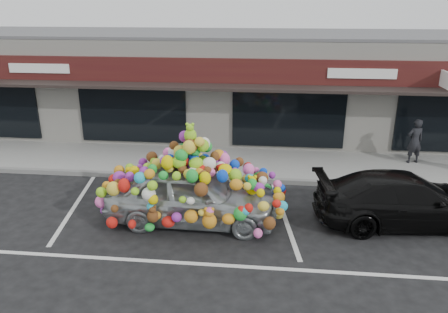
# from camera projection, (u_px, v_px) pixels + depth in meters

# --- Properties ---
(ground) EXTENTS (90.00, 90.00, 0.00)m
(ground) POSITION_uv_depth(u_px,v_px,m) (183.00, 215.00, 12.06)
(ground) COLOR black
(ground) RESTS_ON ground
(shop_building) EXTENTS (24.00, 7.20, 4.31)m
(shop_building) POSITION_uv_depth(u_px,v_px,m) (218.00, 83.00, 19.22)
(shop_building) COLOR white
(shop_building) RESTS_ON ground
(sidewalk) EXTENTS (26.00, 3.00, 0.15)m
(sidewalk) POSITION_uv_depth(u_px,v_px,m) (204.00, 162.00, 15.78)
(sidewalk) COLOR gray
(sidewalk) RESTS_ON ground
(kerb) EXTENTS (26.00, 0.18, 0.16)m
(kerb) POSITION_uv_depth(u_px,v_px,m) (197.00, 178.00, 14.37)
(kerb) COLOR slate
(kerb) RESTS_ON ground
(parking_stripe_left) EXTENTS (0.73, 4.37, 0.01)m
(parking_stripe_left) POSITION_uv_depth(u_px,v_px,m) (75.00, 206.00, 12.56)
(parking_stripe_left) COLOR silver
(parking_stripe_left) RESTS_ON ground
(parking_stripe_mid) EXTENTS (0.73, 4.37, 0.01)m
(parking_stripe_mid) POSITION_uv_depth(u_px,v_px,m) (284.00, 217.00, 11.97)
(parking_stripe_mid) COLOR silver
(parking_stripe_mid) RESTS_ON ground
(lane_line) EXTENTS (14.00, 0.12, 0.01)m
(lane_line) POSITION_uv_depth(u_px,v_px,m) (251.00, 267.00, 9.71)
(lane_line) COLOR silver
(lane_line) RESTS_ON ground
(toy_car) EXTENTS (3.26, 4.84, 2.80)m
(toy_car) POSITION_uv_depth(u_px,v_px,m) (192.00, 188.00, 11.43)
(toy_car) COLOR gray
(toy_car) RESTS_ON ground
(black_sedan) EXTENTS (2.45, 4.89, 1.36)m
(black_sedan) POSITION_uv_depth(u_px,v_px,m) (405.00, 199.00, 11.42)
(black_sedan) COLOR black
(black_sedan) RESTS_ON ground
(pedestrian_a) EXTENTS (0.66, 0.52, 1.59)m
(pedestrian_a) POSITION_uv_depth(u_px,v_px,m) (415.00, 141.00, 15.27)
(pedestrian_a) COLOR black
(pedestrian_a) RESTS_ON sidewalk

